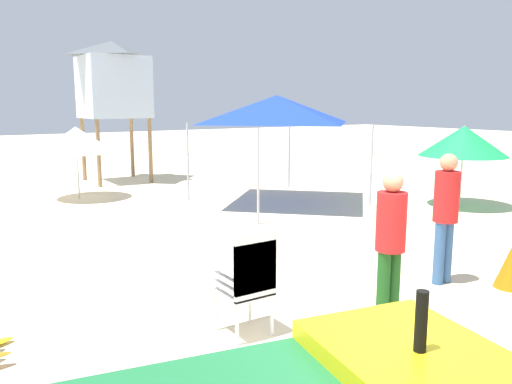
{
  "coord_description": "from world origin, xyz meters",
  "views": [
    {
      "loc": [
        -3.22,
        -2.6,
        2.36
      ],
      "look_at": [
        0.5,
        3.02,
        1.2
      ],
      "focal_mm": 36.28,
      "sensor_mm": 36.0,
      "label": 1
    }
  ],
  "objects_px": {
    "beach_umbrella_mid": "(76,140)",
    "traffic_cone_near": "(511,266)",
    "lifeguard_far_right": "(391,237)",
    "popup_canopy": "(277,109)",
    "beach_umbrella_left": "(464,141)",
    "lifeguard_tower": "(113,80)",
    "lifeguard_near_center": "(446,210)",
    "stacked_plastic_chairs": "(249,275)"
  },
  "relations": [
    {
      "from": "beach_umbrella_mid",
      "to": "traffic_cone_near",
      "type": "relative_size",
      "value": 3.19
    },
    {
      "from": "traffic_cone_near",
      "to": "lifeguard_far_right",
      "type": "bearing_deg",
      "value": 175.9
    },
    {
      "from": "popup_canopy",
      "to": "beach_umbrella_mid",
      "type": "relative_size",
      "value": 1.71
    },
    {
      "from": "beach_umbrella_left",
      "to": "traffic_cone_near",
      "type": "bearing_deg",
      "value": -138.43
    },
    {
      "from": "lifeguard_far_right",
      "to": "beach_umbrella_mid",
      "type": "height_order",
      "value": "beach_umbrella_mid"
    },
    {
      "from": "popup_canopy",
      "to": "lifeguard_tower",
      "type": "relative_size",
      "value": 0.75
    },
    {
      "from": "lifeguard_near_center",
      "to": "lifeguard_far_right",
      "type": "xyz_separation_m",
      "value": [
        -1.54,
        -0.45,
        -0.05
      ]
    },
    {
      "from": "stacked_plastic_chairs",
      "to": "lifeguard_far_right",
      "type": "bearing_deg",
      "value": -19.89
    },
    {
      "from": "lifeguard_near_center",
      "to": "beach_umbrella_mid",
      "type": "relative_size",
      "value": 0.93
    },
    {
      "from": "popup_canopy",
      "to": "beach_umbrella_mid",
      "type": "xyz_separation_m",
      "value": [
        -3.76,
        3.24,
        -0.75
      ]
    },
    {
      "from": "lifeguard_near_center",
      "to": "popup_canopy",
      "type": "height_order",
      "value": "popup_canopy"
    },
    {
      "from": "popup_canopy",
      "to": "beach_umbrella_left",
      "type": "relative_size",
      "value": 1.59
    },
    {
      "from": "lifeguard_near_center",
      "to": "beach_umbrella_left",
      "type": "bearing_deg",
      "value": 33.03
    },
    {
      "from": "lifeguard_near_center",
      "to": "traffic_cone_near",
      "type": "relative_size",
      "value": 2.98
    },
    {
      "from": "stacked_plastic_chairs",
      "to": "traffic_cone_near",
      "type": "relative_size",
      "value": 1.91
    },
    {
      "from": "beach_umbrella_mid",
      "to": "lifeguard_near_center",
      "type": "bearing_deg",
      "value": -75.35
    },
    {
      "from": "lifeguard_far_right",
      "to": "beach_umbrella_mid",
      "type": "relative_size",
      "value": 0.9
    },
    {
      "from": "stacked_plastic_chairs",
      "to": "lifeguard_far_right",
      "type": "distance_m",
      "value": 1.59
    },
    {
      "from": "lifeguard_far_right",
      "to": "traffic_cone_near",
      "type": "height_order",
      "value": "lifeguard_far_right"
    },
    {
      "from": "lifeguard_tower",
      "to": "traffic_cone_near",
      "type": "bearing_deg",
      "value": -84.48
    },
    {
      "from": "lifeguard_far_right",
      "to": "popup_canopy",
      "type": "relative_size",
      "value": 0.52
    },
    {
      "from": "lifeguard_far_right",
      "to": "stacked_plastic_chairs",
      "type": "bearing_deg",
      "value": 160.11
    },
    {
      "from": "popup_canopy",
      "to": "lifeguard_near_center",
      "type": "bearing_deg",
      "value": -103.83
    },
    {
      "from": "lifeguard_tower",
      "to": "traffic_cone_near",
      "type": "distance_m",
      "value": 12.32
    },
    {
      "from": "beach_umbrella_left",
      "to": "traffic_cone_near",
      "type": "distance_m",
      "value": 5.72
    },
    {
      "from": "lifeguard_near_center",
      "to": "traffic_cone_near",
      "type": "height_order",
      "value": "lifeguard_near_center"
    },
    {
      "from": "lifeguard_tower",
      "to": "lifeguard_far_right",
      "type": "bearing_deg",
      "value": -94.71
    },
    {
      "from": "beach_umbrella_left",
      "to": "lifeguard_tower",
      "type": "bearing_deg",
      "value": 122.9
    },
    {
      "from": "lifeguard_far_right",
      "to": "lifeguard_tower",
      "type": "relative_size",
      "value": 0.4
    },
    {
      "from": "beach_umbrella_mid",
      "to": "traffic_cone_near",
      "type": "height_order",
      "value": "beach_umbrella_mid"
    },
    {
      "from": "lifeguard_near_center",
      "to": "lifeguard_far_right",
      "type": "relative_size",
      "value": 1.04
    },
    {
      "from": "popup_canopy",
      "to": "traffic_cone_near",
      "type": "bearing_deg",
      "value": -97.42
    },
    {
      "from": "beach_umbrella_left",
      "to": "traffic_cone_near",
      "type": "relative_size",
      "value": 3.41
    },
    {
      "from": "lifeguard_far_right",
      "to": "popup_canopy",
      "type": "xyz_separation_m",
      "value": [
        2.95,
        6.2,
        1.27
      ]
    },
    {
      "from": "stacked_plastic_chairs",
      "to": "lifeguard_tower",
      "type": "distance_m",
      "value": 11.78
    },
    {
      "from": "stacked_plastic_chairs",
      "to": "lifeguard_tower",
      "type": "height_order",
      "value": "lifeguard_tower"
    },
    {
      "from": "traffic_cone_near",
      "to": "lifeguard_near_center",
      "type": "bearing_deg",
      "value": 134.04
    },
    {
      "from": "lifeguard_far_right",
      "to": "popup_canopy",
      "type": "height_order",
      "value": "popup_canopy"
    },
    {
      "from": "stacked_plastic_chairs",
      "to": "popup_canopy",
      "type": "bearing_deg",
      "value": 52.06
    },
    {
      "from": "beach_umbrella_left",
      "to": "lifeguard_near_center",
      "type": "bearing_deg",
      "value": -146.97
    },
    {
      "from": "lifeguard_near_center",
      "to": "lifeguard_tower",
      "type": "xyz_separation_m",
      "value": [
        -0.57,
        11.34,
        2.07
      ]
    },
    {
      "from": "traffic_cone_near",
      "to": "stacked_plastic_chairs",
      "type": "bearing_deg",
      "value": 169.24
    }
  ]
}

